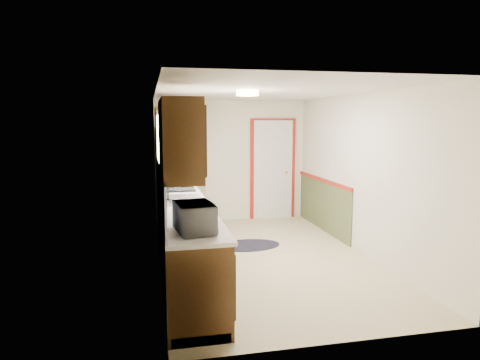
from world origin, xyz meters
name	(u,v)px	position (x,y,z in m)	size (l,w,h in m)	color
room_shell	(265,177)	(0.00, 0.00, 1.20)	(3.20, 5.20, 2.52)	#CBB88F
kitchen_run	(180,211)	(-1.24, -0.29, 0.81)	(0.63, 4.00, 2.20)	#341E0B
back_wall_trim	(283,177)	(0.99, 2.21, 0.89)	(1.12, 2.30, 2.08)	maroon
ceiling_fixture	(247,93)	(-0.30, -0.20, 2.36)	(0.30, 0.30, 0.06)	#FFD88C
microwave	(195,214)	(-1.20, -1.86, 1.11)	(0.50, 0.28, 0.34)	white
refrigerator	(182,178)	(-1.02, 2.05, 0.94)	(0.80, 0.79, 1.89)	#B7B7BC
rug	(248,245)	(-0.09, 0.63, 0.01)	(1.03, 0.67, 0.01)	black
cooktop	(178,189)	(-1.19, 0.75, 0.95)	(0.50, 0.60, 0.02)	black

